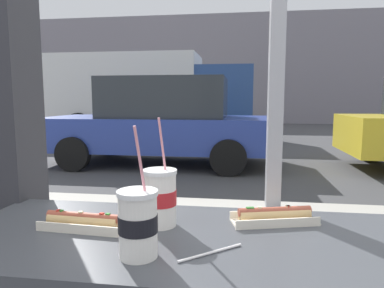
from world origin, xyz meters
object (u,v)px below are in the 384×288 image
object	(u,v)px
soda_cup_right	(138,223)
parked_car_blue	(162,121)
box_truck	(142,93)
soda_cup_left	(160,197)
hotdog_tray_far	(275,216)
hotdog_tray_near	(83,221)

from	to	relation	value
soda_cup_right	parked_car_blue	xyz separation A→B (m)	(-1.35, 6.15, -0.15)
box_truck	parked_car_blue	bearing A→B (deg)	-69.44
soda_cup_left	box_truck	xyz separation A→B (m)	(-3.08, 10.53, 0.51)
soda_cup_left	box_truck	world-z (taller)	box_truck
soda_cup_right	box_truck	xyz separation A→B (m)	(-3.08, 10.75, 0.51)
hotdog_tray_far	box_truck	bearing A→B (deg)	108.15
box_truck	soda_cup_right	bearing A→B (deg)	-74.01
hotdog_tray_near	parked_car_blue	world-z (taller)	parked_car_blue
soda_cup_right	hotdog_tray_near	distance (m)	0.27
soda_cup_right	parked_car_blue	bearing A→B (deg)	102.42
hotdog_tray_near	box_truck	size ratio (longest dim) A/B	0.04
hotdog_tray_far	parked_car_blue	bearing A→B (deg)	106.22
hotdog_tray_near	hotdog_tray_far	world-z (taller)	same
soda_cup_right	hotdog_tray_far	bearing A→B (deg)	39.43
soda_cup_right	parked_car_blue	world-z (taller)	parked_car_blue
parked_car_blue	soda_cup_left	bearing A→B (deg)	-77.11
soda_cup_left	hotdog_tray_near	size ratio (longest dim) A/B	1.26
hotdog_tray_near	hotdog_tray_far	bearing A→B (deg)	13.29
soda_cup_left	soda_cup_right	bearing A→B (deg)	-90.87
soda_cup_left	box_truck	distance (m)	10.99
hotdog_tray_far	soda_cup_right	bearing A→B (deg)	-140.57
parked_car_blue	hotdog_tray_far	bearing A→B (deg)	-73.78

